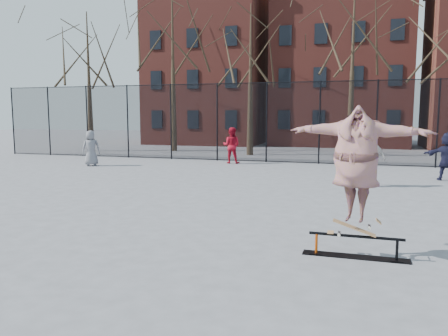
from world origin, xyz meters
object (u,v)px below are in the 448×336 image
(bystander_red, at_px, (231,145))
(bystander_white, at_px, (368,158))
(bystander_grey, at_px, (91,148))
(bystander_navy, at_px, (448,156))
(skateboard, at_px, (354,232))
(skater, at_px, (356,173))
(skate_rail, at_px, (356,248))

(bystander_red, relative_size, bystander_white, 0.93)
(bystander_grey, height_order, bystander_navy, bystander_navy)
(skateboard, bearing_deg, skater, 0.00)
(skateboard, distance_m, bystander_red, 14.36)
(bystander_grey, bearing_deg, skater, 103.18)
(bystander_navy, bearing_deg, skater, 83.46)
(skater, xyz_separation_m, bystander_red, (-5.95, 13.06, -0.56))
(bystander_white, bearing_deg, bystander_grey, 0.06)
(bystander_red, height_order, bystander_navy, bystander_navy)
(skate_rail, bearing_deg, bystander_white, 87.71)
(skateboard, bearing_deg, bystander_navy, 72.55)
(skate_rail, xyz_separation_m, bystander_navy, (3.11, 10.01, 0.74))
(skate_rail, xyz_separation_m, bystander_red, (-5.98, 13.06, 0.73))
(skater, xyz_separation_m, bystander_grey, (-11.95, 10.12, -0.61))
(skate_rail, relative_size, bystander_grey, 1.06)
(bystander_white, bearing_deg, skateboard, 98.48)
(skate_rail, distance_m, bystander_navy, 10.50)
(skateboard, relative_size, bystander_grey, 0.47)
(skater, height_order, bystander_white, skater)
(bystander_red, bearing_deg, skater, 112.09)
(skateboard, relative_size, bystander_white, 0.42)
(skateboard, xyz_separation_m, bystander_grey, (-11.95, 10.12, 0.40))
(skate_rail, bearing_deg, bystander_navy, 72.73)
(skateboard, height_order, bystander_red, bystander_red)
(skateboard, bearing_deg, bystander_grey, 139.75)
(skateboard, distance_m, bystander_grey, 15.66)
(bystander_navy, bearing_deg, skateboard, 83.46)
(skate_rail, bearing_deg, bystander_red, 114.61)
(bystander_red, height_order, bystander_white, bystander_white)
(bystander_navy, bearing_deg, bystander_red, -7.66)
(skater, bearing_deg, bystander_white, 98.49)
(skate_rail, height_order, bystander_grey, bystander_grey)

